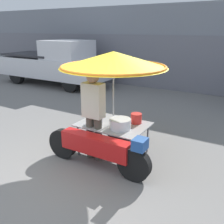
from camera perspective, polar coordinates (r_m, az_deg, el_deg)
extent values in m
plane|color=slate|center=(4.32, -11.06, -14.81)|extent=(36.00, 36.00, 0.00)
cube|color=gray|center=(10.93, 18.02, 13.88)|extent=(28.00, 2.00, 3.24)
cube|color=slate|center=(9.99, 16.29, 10.39)|extent=(23.80, 0.06, 2.11)
cylinder|color=black|center=(4.10, 5.08, -11.85)|extent=(0.57, 0.14, 0.57)
cylinder|color=black|center=(4.85, -11.16, -7.08)|extent=(0.57, 0.14, 0.57)
cube|color=red|center=(4.35, -3.83, -7.50)|extent=(1.32, 0.24, 0.32)
cube|color=#234C93|center=(3.89, 6.42, -7.33)|extent=(0.20, 0.24, 0.18)
cylinder|color=black|center=(5.12, 1.89, -5.62)|extent=(0.51, 0.14, 0.51)
cylinder|color=#515156|center=(4.34, 3.99, -9.67)|extent=(0.03, 0.03, 0.61)
cylinder|color=#515156|center=(4.98, 8.12, -5.90)|extent=(0.03, 0.03, 0.61)
cylinder|color=#515156|center=(4.87, -7.71, -6.47)|extent=(0.03, 0.03, 0.61)
cylinder|color=#515156|center=(5.45, -2.59, -3.50)|extent=(0.03, 0.03, 0.61)
cube|color=#9E9EA3|center=(4.76, 0.31, -2.80)|extent=(1.30, 0.93, 0.02)
cylinder|color=#B2B2B7|center=(4.59, 0.32, 3.53)|extent=(0.03, 0.03, 1.07)
cone|color=yellow|center=(4.46, 0.34, 11.92)|extent=(1.92, 1.92, 0.28)
torus|color=orange|center=(4.47, 0.33, 10.39)|extent=(1.88, 1.88, 0.05)
cylinder|color=silver|center=(4.75, -3.72, -1.85)|extent=(0.28, 0.28, 0.14)
cylinder|color=silver|center=(4.50, 1.90, -2.69)|extent=(0.39, 0.39, 0.18)
cylinder|color=red|center=(4.78, 5.55, -1.45)|extent=(0.21, 0.21, 0.19)
cylinder|color=#4C473D|center=(4.73, -4.99, -5.69)|extent=(0.14, 0.14, 0.83)
cylinder|color=#4C473D|center=(4.63, -3.16, -6.17)|extent=(0.14, 0.14, 0.83)
cube|color=beige|center=(4.43, -4.30, 2.66)|extent=(0.38, 0.22, 0.62)
sphere|color=#A87A5B|center=(4.33, -4.43, 8.06)|extent=(0.23, 0.23, 0.23)
cylinder|color=black|center=(9.78, -9.47, 6.61)|extent=(0.73, 0.24, 0.73)
cylinder|color=black|center=(10.96, -4.37, 8.08)|extent=(0.73, 0.24, 0.73)
cylinder|color=black|center=(11.96, -20.92, 7.81)|extent=(0.73, 0.24, 0.73)
cylinder|color=black|center=(12.94, -15.71, 9.07)|extent=(0.73, 0.24, 0.73)
cube|color=silver|center=(11.28, -13.16, 9.99)|extent=(5.10, 1.78, 0.79)
cube|color=silver|center=(10.65, -10.17, 13.85)|extent=(1.74, 1.64, 0.75)
cube|color=#2D2D33|center=(11.95, -16.98, 12.52)|extent=(2.65, 1.71, 0.08)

